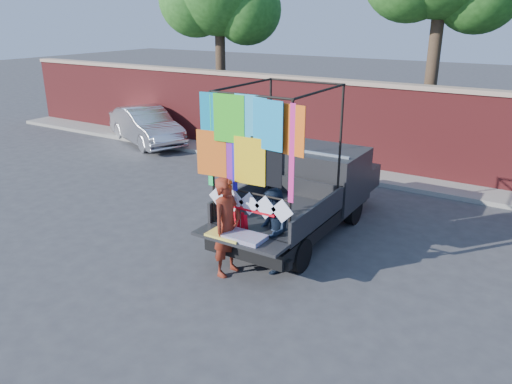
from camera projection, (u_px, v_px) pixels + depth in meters
The scene contains 8 objects.
ground at pixel (249, 267), 9.26m from camera, with size 90.00×90.00×0.00m, color #38383A.
brick_wall at pixel (380, 128), 14.40m from camera, with size 30.00×0.45×2.61m.
curb at pixel (368, 176), 14.26m from camera, with size 30.00×1.20×0.12m, color gray.
pickup_truck at pixel (312, 190), 10.82m from camera, with size 2.03×5.10×3.21m.
sedan at pixel (146, 126), 17.82m from camera, with size 1.37×3.94×1.30m, color silver.
woman at pixel (227, 227), 8.74m from camera, with size 0.66×0.43×1.80m, color maroon.
man at pixel (273, 231), 8.89m from camera, with size 0.76×0.59×1.56m, color #152134.
streamer_bundle at pixel (244, 220), 8.81m from camera, with size 1.00×0.06×0.69m.
Camera 1 is at (4.49, -6.92, 4.43)m, focal length 35.00 mm.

